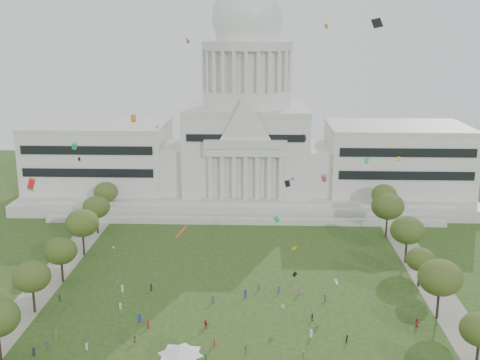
{
  "coord_description": "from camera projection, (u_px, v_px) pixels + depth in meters",
  "views": [
    {
      "loc": [
        5.53,
        -104.3,
        61.6
      ],
      "look_at": [
        0.0,
        45.0,
        24.0
      ],
      "focal_mm": 45.0,
      "sensor_mm": 36.0,
      "label": 1
    }
  ],
  "objects": [
    {
      "name": "person_0",
      "position": [
        417.0,
        323.0,
        127.91
      ],
      "size": [
        1.07,
        1.03,
        1.84
      ],
      "primitive_type": "imported",
      "rotation": [
        0.0,
        0.0,
        5.59
      ],
      "color": "#B21E1E",
      "rests_on": "ground"
    },
    {
      "name": "distant_crowd",
      "position": [
        176.0,
        314.0,
        131.85
      ],
      "size": [
        62.31,
        37.43,
        1.93
      ],
      "color": "#26262B",
      "rests_on": "ground"
    },
    {
      "name": "person_3",
      "position": [
        303.0,
        355.0,
        115.14
      ],
      "size": [
        1.02,
        1.39,
        1.92
      ],
      "primitive_type": "imported",
      "rotation": [
        0.0,
        0.0,
        5.05
      ],
      "color": "olive",
      "rests_on": "ground"
    },
    {
      "name": "kite_swarm",
      "position": [
        247.0,
        178.0,
        113.27
      ],
      "size": [
        94.74,
        111.27,
        62.38
      ],
      "color": "yellow",
      "rests_on": "ground"
    },
    {
      "name": "path_left",
      "position": [
        42.0,
        288.0,
        147.11
      ],
      "size": [
        8.0,
        160.0,
        0.04
      ],
      "primitive_type": "cube",
      "color": "gray",
      "rests_on": "ground"
    },
    {
      "name": "row_tree_r_3",
      "position": [
        420.0,
        259.0,
        146.41
      ],
      "size": [
        7.01,
        7.01,
        9.98
      ],
      "color": "black",
      "rests_on": "ground"
    },
    {
      "name": "path_right",
      "position": [
        438.0,
        294.0,
        143.66
      ],
      "size": [
        8.0,
        160.0,
        0.04
      ],
      "primitive_type": "cube",
      "color": "gray",
      "rests_on": "ground"
    },
    {
      "name": "row_tree_r_6",
      "position": [
        384.0,
        195.0,
        197.99
      ],
      "size": [
        8.42,
        8.42,
        11.97
      ],
      "color": "black",
      "rests_on": "ground"
    },
    {
      "name": "row_tree_l_4",
      "position": [
        82.0,
        223.0,
        166.4
      ],
      "size": [
        9.29,
        9.29,
        13.21
      ],
      "color": "black",
      "rests_on": "ground"
    },
    {
      "name": "row_tree_l_6",
      "position": [
        106.0,
        192.0,
        202.36
      ],
      "size": [
        8.19,
        8.19,
        11.64
      ],
      "color": "black",
      "rests_on": "ground"
    },
    {
      "name": "ground",
      "position": [
        231.0,
        357.0,
        116.31
      ],
      "size": [
        400.0,
        400.0,
        0.0
      ],
      "primitive_type": "plane",
      "color": "#2A4417",
      "rests_on": "ground"
    },
    {
      "name": "row_tree_l_2",
      "position": [
        32.0,
        277.0,
        132.62
      ],
      "size": [
        8.42,
        8.42,
        11.97
      ],
      "color": "black",
      "rests_on": "ground"
    },
    {
      "name": "row_tree_r_2",
      "position": [
        440.0,
        278.0,
        129.27
      ],
      "size": [
        9.55,
        9.55,
        13.58
      ],
      "color": "black",
      "rests_on": "ground"
    },
    {
      "name": "event_tent",
      "position": [
        180.0,
        349.0,
        111.56
      ],
      "size": [
        9.74,
        9.74,
        4.98
      ],
      "color": "#4C4C4C",
      "rests_on": "ground"
    },
    {
      "name": "person_10",
      "position": [
        312.0,
        317.0,
        130.48
      ],
      "size": [
        0.74,
        1.1,
        1.72
      ],
      "primitive_type": "imported",
      "rotation": [
        0.0,
        0.0,
        1.77
      ],
      "color": "#26262B",
      "rests_on": "ground"
    },
    {
      "name": "person_2",
      "position": [
        347.0,
        339.0,
        121.38
      ],
      "size": [
        0.91,
        0.96,
        1.7
      ],
      "primitive_type": "imported",
      "rotation": [
        0.0,
        0.0,
        0.9
      ],
      "color": "#26262B",
      "rests_on": "ground"
    },
    {
      "name": "row_tree_l_5",
      "position": [
        96.0,
        207.0,
        184.7
      ],
      "size": [
        8.33,
        8.33,
        11.85
      ],
      "color": "black",
      "rests_on": "ground"
    },
    {
      "name": "row_tree_r_4",
      "position": [
        407.0,
        230.0,
        160.93
      ],
      "size": [
        9.19,
        9.19,
        13.06
      ],
      "color": "black",
      "rests_on": "ground"
    },
    {
      "name": "row_tree_r_5",
      "position": [
        388.0,
        206.0,
        180.35
      ],
      "size": [
        9.82,
        9.82,
        13.96
      ],
      "color": "black",
      "rests_on": "ground"
    },
    {
      "name": "capitol",
      "position": [
        247.0,
        139.0,
        220.95
      ],
      "size": [
        160.0,
        64.5,
        91.3
      ],
      "color": "beige",
      "rests_on": "ground"
    },
    {
      "name": "row_tree_r_1",
      "position": [
        480.0,
        329.0,
        111.09
      ],
      "size": [
        7.58,
        7.58,
        10.78
      ],
      "color": "black",
      "rests_on": "ground"
    },
    {
      "name": "person_8",
      "position": [
        135.0,
        339.0,
        121.31
      ],
      "size": [
        0.94,
        0.76,
        1.67
      ],
      "primitive_type": "imported",
      "rotation": [
        0.0,
        0.0,
        2.77
      ],
      "color": "olive",
      "rests_on": "ground"
    },
    {
      "name": "row_tree_l_3",
      "position": [
        61.0,
        251.0,
        148.76
      ],
      "size": [
        8.12,
        8.12,
        11.55
      ],
      "color": "black",
      "rests_on": "ground"
    },
    {
      "name": "person_5",
      "position": [
        206.0,
        324.0,
        127.26
      ],
      "size": [
        1.76,
        1.62,
        1.86
      ],
      "primitive_type": "imported",
      "rotation": [
        0.0,
        0.0,
        2.45
      ],
      "color": "#B21E1E",
      "rests_on": "ground"
    },
    {
      "name": "person_4",
      "position": [
        246.0,
        349.0,
        117.31
      ],
      "size": [
        0.61,
        1.02,
        1.68
      ],
      "primitive_type": "imported",
      "rotation": [
        0.0,
        0.0,
        4.64
      ],
      "color": "#994C8C",
      "rests_on": "ground"
    }
  ]
}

